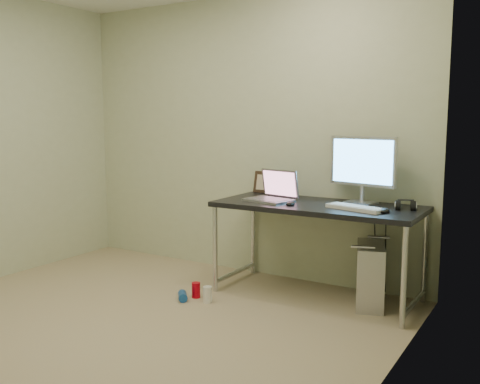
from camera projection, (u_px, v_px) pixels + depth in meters
name	position (u px, v px, depth m)	size (l,w,h in m)	color
floor	(109.00, 333.00, 3.55)	(3.50, 3.50, 0.00)	tan
wall_back	(244.00, 137.00, 4.86)	(3.50, 0.02, 2.50)	beige
wall_right	(374.00, 154.00, 2.48)	(0.02, 3.50, 2.50)	beige
desk	(318.00, 214.00, 4.19)	(1.60, 0.70, 0.75)	black
tower_computer	(370.00, 275.00, 4.05)	(0.33, 0.49, 0.50)	silver
cable_a	(375.00, 246.00, 4.29)	(0.01, 0.01, 0.70)	black
cable_b	(386.00, 250.00, 4.23)	(0.01, 0.01, 0.72)	black
can_red	(196.00, 290.00, 4.24)	(0.07, 0.07, 0.12)	red
can_white	(207.00, 295.00, 4.13)	(0.07, 0.07, 0.13)	white
can_blue	(183.00, 296.00, 4.18)	(0.07, 0.07, 0.13)	#194FA7
laptop	(273.00, 194.00, 4.34)	(0.41, 0.36, 0.25)	silver
monitor	(363.00, 164.00, 4.16)	(0.56, 0.20, 0.53)	silver
keyboard	(356.00, 208.00, 3.91)	(0.44, 0.14, 0.03)	silver
mouse_right	(384.00, 210.00, 3.79)	(0.08, 0.12, 0.04)	black
mouse_left	(290.00, 203.00, 4.12)	(0.07, 0.11, 0.04)	black
headphones	(405.00, 206.00, 3.91)	(0.17, 0.10, 0.10)	black
picture_frame	(266.00, 182.00, 4.77)	(0.24, 0.03, 0.19)	black
webcam	(288.00, 186.00, 4.63)	(0.04, 0.04, 0.12)	silver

